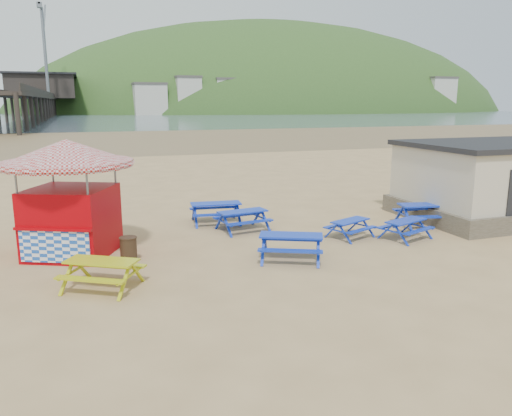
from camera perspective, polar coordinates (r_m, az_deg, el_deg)
name	(u,v)px	position (r m, az deg, el deg)	size (l,w,h in m)	color
ground	(271,246)	(16.95, 1.70, -4.31)	(400.00, 400.00, 0.00)	tan
wet_sand	(127,138)	(70.59, -14.54, 7.79)	(400.00, 400.00, 0.00)	olive
sea	(98,116)	(185.34, -17.65, 10.02)	(400.00, 400.00, 0.00)	#475966
picnic_table_blue_a	(243,221)	(18.77, -1.54, -1.47)	(2.04, 1.74, 0.77)	#101BAD
picnic_table_blue_b	(216,213)	(20.01, -4.60, -0.57)	(2.14, 1.80, 0.83)	#101BAD
picnic_table_blue_c	(425,215)	(20.64, 18.77, -0.75)	(2.35, 2.04, 0.86)	#101BAD
picnic_table_blue_d	(291,247)	(15.38, 4.02, -4.49)	(2.39, 2.21, 0.80)	#101BAD
picnic_table_blue_e	(405,229)	(18.45, 16.71, -2.36)	(1.98, 1.78, 0.68)	#101BAD
picnic_table_blue_f	(350,229)	(18.16, 10.69, -2.35)	(1.89, 1.72, 0.64)	#101BAD
picnic_table_yellow	(102,274)	(13.65, -17.16, -7.25)	(2.34, 2.22, 0.77)	#CAB20A
ice_cream_kiosk	(69,183)	(16.54, -20.59, 2.69)	(5.43, 5.43, 3.66)	#9E0007
litter_bin	(129,249)	(15.61, -14.36, -4.61)	(0.53, 0.53, 0.78)	#392A19
amenity_block	(497,180)	(23.20, 25.81, 2.91)	(7.40, 5.40, 3.15)	#665B4C
pier	(42,100)	(193.81, -23.25, 11.30)	(24.00, 220.00, 39.29)	black
headland_town	(275,131)	(263.36, 2.22, 8.84)	(264.00, 144.00, 108.00)	#2D4C1E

